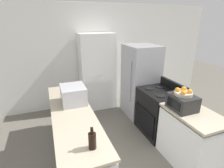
{
  "coord_description": "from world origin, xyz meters",
  "views": [
    {
      "loc": [
        -1.11,
        -1.14,
        2.2
      ],
      "look_at": [
        0.0,
        1.78,
        1.05
      ],
      "focal_mm": 28.0,
      "sensor_mm": 36.0,
      "label": 1
    }
  ],
  "objects_px": {
    "microwave": "(73,94)",
    "wine_bottle": "(92,140)",
    "pantry_cabinet": "(98,72)",
    "fruit_bowl": "(183,93)",
    "refrigerator": "(140,81)",
    "toaster_oven": "(182,102)",
    "stove": "(158,112)"
  },
  "relations": [
    {
      "from": "microwave",
      "to": "toaster_oven",
      "type": "bearing_deg",
      "value": -28.63
    },
    {
      "from": "microwave",
      "to": "toaster_oven",
      "type": "distance_m",
      "value": 1.72
    },
    {
      "from": "microwave",
      "to": "toaster_oven",
      "type": "xyz_separation_m",
      "value": [
        1.51,
        -0.82,
        -0.03
      ]
    },
    {
      "from": "refrigerator",
      "to": "microwave",
      "type": "distance_m",
      "value": 1.81
    },
    {
      "from": "pantry_cabinet",
      "to": "wine_bottle",
      "type": "height_order",
      "value": "pantry_cabinet"
    },
    {
      "from": "pantry_cabinet",
      "to": "stove",
      "type": "bearing_deg",
      "value": -62.31
    },
    {
      "from": "stove",
      "to": "wine_bottle",
      "type": "bearing_deg",
      "value": -146.79
    },
    {
      "from": "pantry_cabinet",
      "to": "stove",
      "type": "distance_m",
      "value": 1.81
    },
    {
      "from": "stove",
      "to": "refrigerator",
      "type": "height_order",
      "value": "refrigerator"
    },
    {
      "from": "wine_bottle",
      "to": "toaster_oven",
      "type": "xyz_separation_m",
      "value": [
        1.51,
        0.36,
        0.02
      ]
    },
    {
      "from": "pantry_cabinet",
      "to": "wine_bottle",
      "type": "distance_m",
      "value": 2.74
    },
    {
      "from": "refrigerator",
      "to": "wine_bottle",
      "type": "relative_size",
      "value": 6.61
    },
    {
      "from": "microwave",
      "to": "wine_bottle",
      "type": "bearing_deg",
      "value": -89.8
    },
    {
      "from": "pantry_cabinet",
      "to": "refrigerator",
      "type": "height_order",
      "value": "pantry_cabinet"
    },
    {
      "from": "stove",
      "to": "microwave",
      "type": "distance_m",
      "value": 1.74
    },
    {
      "from": "pantry_cabinet",
      "to": "toaster_oven",
      "type": "distance_m",
      "value": 2.35
    },
    {
      "from": "wine_bottle",
      "to": "fruit_bowl",
      "type": "bearing_deg",
      "value": 13.68
    },
    {
      "from": "stove",
      "to": "microwave",
      "type": "height_order",
      "value": "microwave"
    },
    {
      "from": "refrigerator",
      "to": "wine_bottle",
      "type": "xyz_separation_m",
      "value": [
        -1.65,
        -1.88,
        0.16
      ]
    },
    {
      "from": "refrigerator",
      "to": "microwave",
      "type": "height_order",
      "value": "refrigerator"
    },
    {
      "from": "pantry_cabinet",
      "to": "microwave",
      "type": "height_order",
      "value": "pantry_cabinet"
    },
    {
      "from": "pantry_cabinet",
      "to": "wine_bottle",
      "type": "bearing_deg",
      "value": -107.56
    },
    {
      "from": "refrigerator",
      "to": "wine_bottle",
      "type": "distance_m",
      "value": 2.51
    },
    {
      "from": "pantry_cabinet",
      "to": "fruit_bowl",
      "type": "relative_size",
      "value": 7.11
    },
    {
      "from": "pantry_cabinet",
      "to": "toaster_oven",
      "type": "xyz_separation_m",
      "value": [
        0.68,
        -2.25,
        0.07
      ]
    },
    {
      "from": "toaster_oven",
      "to": "microwave",
      "type": "bearing_deg",
      "value": 151.37
    },
    {
      "from": "refrigerator",
      "to": "toaster_oven",
      "type": "xyz_separation_m",
      "value": [
        -0.15,
        -1.53,
        0.18
      ]
    },
    {
      "from": "stove",
      "to": "fruit_bowl",
      "type": "distance_m",
      "value": 1.01
    },
    {
      "from": "microwave",
      "to": "wine_bottle",
      "type": "relative_size",
      "value": 1.78
    },
    {
      "from": "stove",
      "to": "fruit_bowl",
      "type": "xyz_separation_m",
      "value": [
        -0.13,
        -0.7,
        0.72
      ]
    },
    {
      "from": "wine_bottle",
      "to": "stove",
      "type": "bearing_deg",
      "value": 33.21
    },
    {
      "from": "toaster_oven",
      "to": "fruit_bowl",
      "type": "distance_m",
      "value": 0.16
    }
  ]
}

